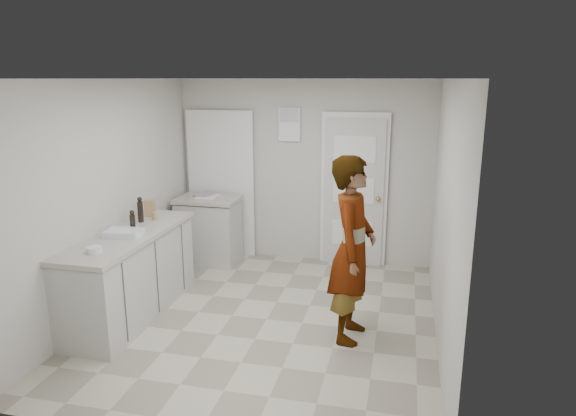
% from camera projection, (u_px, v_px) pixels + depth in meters
% --- Properties ---
extents(ground, '(4.00, 4.00, 0.00)m').
position_uv_depth(ground, '(267.00, 319.00, 5.49)').
color(ground, gray).
rests_on(ground, ground).
extents(room_shell, '(4.00, 4.00, 4.00)m').
position_uv_depth(room_shell, '(291.00, 188.00, 7.12)').
color(room_shell, '#BBB9B1').
rests_on(room_shell, ground).
extents(main_counter, '(0.64, 1.96, 0.93)m').
position_uv_depth(main_counter, '(131.00, 277.00, 5.52)').
color(main_counter, silver).
rests_on(main_counter, ground).
extents(side_counter, '(0.84, 0.61, 0.93)m').
position_uv_depth(side_counter, '(209.00, 232.00, 7.12)').
color(side_counter, silver).
rests_on(side_counter, ground).
extents(person, '(0.48, 0.70, 1.82)m').
position_uv_depth(person, '(352.00, 250.00, 4.91)').
color(person, silver).
rests_on(person, ground).
extents(cake_mix_box, '(0.13, 0.09, 0.20)m').
position_uv_depth(cake_mix_box, '(150.00, 208.00, 6.02)').
color(cake_mix_box, olive).
rests_on(cake_mix_box, main_counter).
extents(spice_jar, '(0.06, 0.06, 0.09)m').
position_uv_depth(spice_jar, '(155.00, 216.00, 5.89)').
color(spice_jar, tan).
rests_on(spice_jar, main_counter).
extents(oil_cruet_a, '(0.06, 0.06, 0.23)m').
position_uv_depth(oil_cruet_a, '(133.00, 221.00, 5.43)').
color(oil_cruet_a, black).
rests_on(oil_cruet_a, main_counter).
extents(oil_cruet_b, '(0.06, 0.06, 0.29)m').
position_uv_depth(oil_cruet_b, '(140.00, 210.00, 5.78)').
color(oil_cruet_b, black).
rests_on(oil_cruet_b, main_counter).
extents(baking_dish, '(0.38, 0.29, 0.06)m').
position_uv_depth(baking_dish, '(124.00, 233.00, 5.29)').
color(baking_dish, silver).
rests_on(baking_dish, main_counter).
extents(egg_bowl, '(0.14, 0.14, 0.05)m').
position_uv_depth(egg_bowl, '(95.00, 250.00, 4.78)').
color(egg_bowl, silver).
rests_on(egg_bowl, main_counter).
extents(papers, '(0.27, 0.35, 0.01)m').
position_uv_depth(papers, '(208.00, 196.00, 7.07)').
color(papers, white).
rests_on(papers, side_counter).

